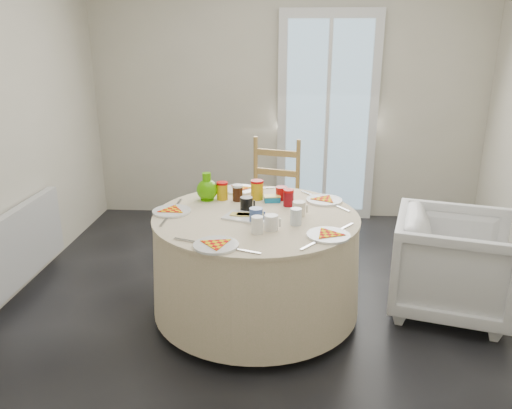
# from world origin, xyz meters

# --- Properties ---
(floor) EXTENTS (4.00, 4.00, 0.00)m
(floor) POSITION_xyz_m (0.00, 0.00, 0.00)
(floor) COLOR black
(floor) RESTS_ON ground
(wall_back) EXTENTS (4.00, 0.02, 2.60)m
(wall_back) POSITION_xyz_m (0.00, 2.00, 1.30)
(wall_back) COLOR #BCB5A3
(wall_back) RESTS_ON floor
(glass_door) EXTENTS (1.00, 0.08, 2.10)m
(glass_door) POSITION_xyz_m (0.40, 1.95, 1.05)
(glass_door) COLOR silver
(glass_door) RESTS_ON floor
(radiator) EXTENTS (0.07, 1.00, 0.55)m
(radiator) POSITION_xyz_m (-1.94, 0.20, 0.38)
(radiator) COLOR silver
(radiator) RESTS_ON floor
(table) EXTENTS (1.39, 1.39, 0.70)m
(table) POSITION_xyz_m (-0.18, -0.08, 0.38)
(table) COLOR beige
(table) RESTS_ON floor
(wooden_chair) EXTENTS (0.56, 0.55, 1.02)m
(wooden_chair) POSITION_xyz_m (-0.14, 0.92, 0.47)
(wooden_chair) COLOR #A78643
(wooden_chair) RESTS_ON floor
(armchair) EXTENTS (0.88, 0.92, 0.78)m
(armchair) POSITION_xyz_m (1.17, 0.05, 0.39)
(armchair) COLOR silver
(armchair) RESTS_ON floor
(place_settings) EXTENTS (1.49, 1.49, 0.03)m
(place_settings) POSITION_xyz_m (-0.18, -0.08, 0.77)
(place_settings) COLOR white
(place_settings) RESTS_ON table
(jar_cluster) EXTENTS (0.59, 0.39, 0.16)m
(jar_cluster) POSITION_xyz_m (-0.22, 0.18, 0.82)
(jar_cluster) COLOR #AE5821
(jar_cluster) RESTS_ON table
(butter_tub) EXTENTS (0.13, 0.10, 0.05)m
(butter_tub) POSITION_xyz_m (-0.09, 0.21, 0.79)
(butter_tub) COLOR #127DB5
(butter_tub) RESTS_ON table
(green_pitcher) EXTENTS (0.19, 0.19, 0.20)m
(green_pitcher) POSITION_xyz_m (-0.55, 0.21, 0.87)
(green_pitcher) COLOR #44A401
(green_pitcher) RESTS_ON table
(cheese_platter) EXTENTS (0.33, 0.26, 0.04)m
(cheese_platter) POSITION_xyz_m (-0.24, -0.14, 0.77)
(cheese_platter) COLOR white
(cheese_platter) RESTS_ON table
(mugs_glasses) EXTENTS (0.83, 0.83, 0.12)m
(mugs_glasses) POSITION_xyz_m (-0.07, -0.12, 0.81)
(mugs_glasses) COLOR gray
(mugs_glasses) RESTS_ON table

